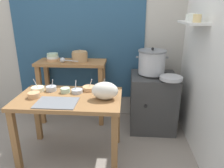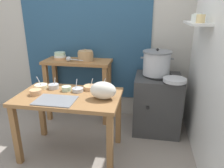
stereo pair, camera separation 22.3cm
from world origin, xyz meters
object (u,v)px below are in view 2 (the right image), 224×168
object	(u,v)px
back_shelf_table	(78,75)
plastic_bag	(103,90)
ladle	(69,59)
prep_bowl_3	(54,86)
prep_bowl_4	(41,86)
prep_bowl_6	(66,88)
bowl_stack_enamel	(60,56)
clay_pot	(86,56)
prep_table	(69,104)
prep_bowl_2	(104,89)
stove_block	(157,103)
serving_tray	(55,100)
wide_pan	(175,80)
prep_bowl_5	(78,90)
steamer_pot	(157,63)
prep_bowl_0	(36,92)
prep_bowl_1	(90,87)

from	to	relation	value
back_shelf_table	plastic_bag	size ratio (longest dim) A/B	3.57
back_shelf_table	ladle	size ratio (longest dim) A/B	3.60
prep_bowl_3	prep_bowl_4	bearing A→B (deg)	-171.72
prep_bowl_6	back_shelf_table	bearing A→B (deg)	98.67
back_shelf_table	bowl_stack_enamel	world-z (taller)	bowl_stack_enamel
back_shelf_table	ladle	distance (m)	0.28
back_shelf_table	clay_pot	size ratio (longest dim) A/B	4.42
prep_table	prep_bowl_2	xyz separation A→B (m)	(0.35, 0.18, 0.13)
stove_block	prep_bowl_4	world-z (taller)	prep_bowl_4
serving_tray	wide_pan	world-z (taller)	wide_pan
ladle	prep_bowl_5	size ratio (longest dim) A/B	1.95
stove_block	prep_bowl_2	world-z (taller)	prep_bowl_2
steamer_pot	prep_bowl_0	size ratio (longest dim) A/B	3.35
back_shelf_table	prep_bowl_0	bearing A→B (deg)	-101.25
back_shelf_table	clay_pot	distance (m)	0.32
prep_bowl_0	prep_bowl_3	bearing A→B (deg)	60.82
bowl_stack_enamel	prep_bowl_5	size ratio (longest dim) A/B	1.27
clay_pot	ladle	distance (m)	0.23
prep_bowl_3	prep_bowl_5	world-z (taller)	prep_bowl_5
steamer_pot	clay_pot	size ratio (longest dim) A/B	1.91
ladle	bowl_stack_enamel	bearing A→B (deg)	148.60
prep_bowl_4	clay_pot	bearing A→B (deg)	64.44
prep_bowl_1	prep_bowl_3	size ratio (longest dim) A/B	1.08
stove_block	prep_bowl_2	bearing A→B (deg)	-139.50
prep_bowl_1	prep_bowl_2	bearing A→B (deg)	-7.05
serving_tray	prep_bowl_4	bearing A→B (deg)	135.59
serving_tray	prep_bowl_6	size ratio (longest dim) A/B	3.89
prep_bowl_0	prep_bowl_1	world-z (taller)	prep_bowl_1
prep_bowl_1	prep_bowl_3	bearing A→B (deg)	-173.80
serving_tray	prep_bowl_0	bearing A→B (deg)	156.15
prep_table	ladle	bearing A→B (deg)	109.33
prep_bowl_2	prep_bowl_6	xyz separation A→B (m)	(-0.42, -0.07, 0.01)
back_shelf_table	prep_bowl_0	world-z (taller)	back_shelf_table
prep_bowl_5	prep_bowl_6	world-z (taller)	prep_bowl_5
plastic_bag	prep_bowl_1	xyz separation A→B (m)	(-0.20, 0.24, -0.07)
ladle	prep_bowl_0	world-z (taller)	ladle
steamer_pot	prep_bowl_3	distance (m)	1.31
serving_tray	prep_bowl_2	bearing A→B (deg)	39.48
serving_tray	prep_bowl_5	bearing A→B (deg)	63.90
bowl_stack_enamel	stove_block	bearing A→B (deg)	-6.19
stove_block	serving_tray	distance (m)	1.40
back_shelf_table	prep_bowl_4	xyz separation A→B (m)	(-0.21, -0.70, 0.07)
ladle	clay_pot	bearing A→B (deg)	22.54
prep_bowl_0	serving_tray	bearing A→B (deg)	-23.85
prep_bowl_2	prep_bowl_6	distance (m)	0.42
prep_bowl_5	wide_pan	bearing A→B (deg)	18.33
prep_bowl_0	prep_bowl_3	size ratio (longest dim) A/B	0.91
prep_bowl_2	prep_bowl_3	distance (m)	0.59
back_shelf_table	clay_pot	xyz separation A→B (m)	(0.13, 0.00, 0.29)
prep_bowl_4	prep_bowl_5	distance (m)	0.45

